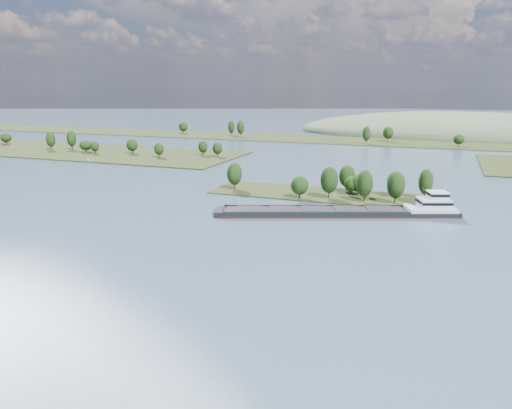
% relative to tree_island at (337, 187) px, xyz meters
% --- Properties ---
extents(ground, '(1800.00, 1800.00, 0.00)m').
position_rel_tree_island_xyz_m(ground, '(-6.28, -58.93, -4.35)').
color(ground, '#395062').
rests_on(ground, ground).
extents(tree_island, '(100.00, 30.72, 14.94)m').
position_rel_tree_island_xyz_m(tree_island, '(0.00, 0.00, 0.00)').
color(tree_island, '#263015').
rests_on(tree_island, ground).
extents(left_bank, '(300.00, 80.00, 15.82)m').
position_rel_tree_island_xyz_m(left_bank, '(-234.60, 81.15, -3.50)').
color(left_bank, '#263015').
rests_on(left_bank, ground).
extents(back_shoreline, '(900.00, 60.00, 16.16)m').
position_rel_tree_island_xyz_m(back_shoreline, '(1.71, 220.92, -3.61)').
color(back_shoreline, '#263015').
rests_on(back_shoreline, ground).
extents(hill_west, '(320.00, 160.00, 44.00)m').
position_rel_tree_island_xyz_m(hill_west, '(53.72, 321.07, -4.35)').
color(hill_west, '#4B5B3E').
rests_on(hill_west, ground).
extents(cargo_barge, '(89.59, 42.21, 12.39)m').
position_rel_tree_island_xyz_m(cargo_barge, '(12.11, -28.23, -2.79)').
color(cargo_barge, black).
rests_on(cargo_barge, ground).
extents(motorboat, '(5.47, 3.41, 1.98)m').
position_rel_tree_island_xyz_m(motorboat, '(-166.85, 43.80, -3.37)').
color(motorboat, white).
rests_on(motorboat, ground).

